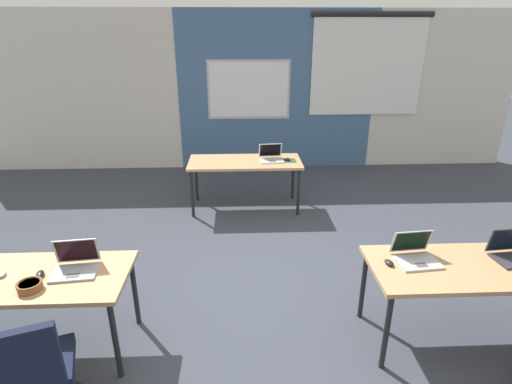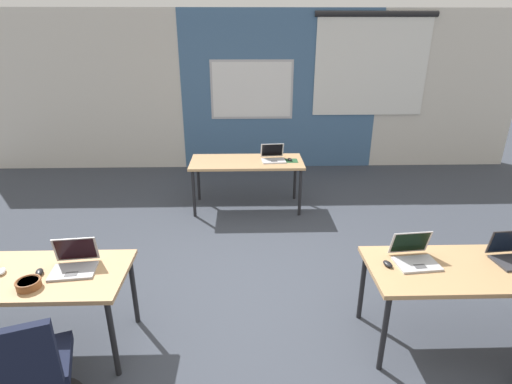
# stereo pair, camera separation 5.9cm
# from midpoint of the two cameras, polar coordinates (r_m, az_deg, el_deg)

# --- Properties ---
(ground_plane) EXTENTS (24.00, 24.00, 0.00)m
(ground_plane) POSITION_cam_midpoint_polar(r_m,az_deg,el_deg) (4.08, -0.61, -14.94)
(ground_plane) COLOR #383D47
(back_wall_assembly) EXTENTS (10.00, 0.27, 2.80)m
(back_wall_assembly) POSITION_cam_midpoint_polar(r_m,az_deg,el_deg) (7.52, -0.88, 14.14)
(back_wall_assembly) COLOR silver
(back_wall_assembly) RESTS_ON ground
(desk_near_left) EXTENTS (1.60, 0.70, 0.72)m
(desk_near_left) POSITION_cam_midpoint_polar(r_m,az_deg,el_deg) (3.63, -29.86, -10.88)
(desk_near_left) COLOR tan
(desk_near_left) RESTS_ON ground
(desk_near_right) EXTENTS (1.60, 0.70, 0.72)m
(desk_near_right) POSITION_cam_midpoint_polar(r_m,az_deg,el_deg) (3.68, 28.45, -10.17)
(desk_near_right) COLOR tan
(desk_near_right) RESTS_ON ground
(desk_far_center) EXTENTS (1.60, 0.70, 0.72)m
(desk_far_center) POSITION_cam_midpoint_polar(r_m,az_deg,el_deg) (5.74, -1.03, 3.89)
(desk_far_center) COLOR tan
(desk_far_center) RESTS_ON ground
(laptop_far_right) EXTENTS (0.35, 0.33, 0.23)m
(laptop_far_right) POSITION_cam_midpoint_polar(r_m,az_deg,el_deg) (5.74, 2.74, 5.00)
(laptop_far_right) COLOR silver
(laptop_far_right) RESTS_ON desk_far_center
(mousepad_far_right) EXTENTS (0.22, 0.19, 0.00)m
(mousepad_far_right) POSITION_cam_midpoint_polar(r_m,az_deg,el_deg) (5.74, 5.13, 4.46)
(mousepad_far_right) COLOR #23512D
(mousepad_far_right) RESTS_ON desk_far_center
(mouse_far_right) EXTENTS (0.09, 0.11, 0.03)m
(mouse_far_right) POSITION_cam_midpoint_polar(r_m,az_deg,el_deg) (5.74, 5.13, 4.64)
(mouse_far_right) COLOR black
(mouse_far_right) RESTS_ON mousepad_far_right
(laptop_near_left_inner) EXTENTS (0.36, 0.32, 0.23)m
(laptop_near_left_inner) POSITION_cam_midpoint_polar(r_m,az_deg,el_deg) (3.46, -24.00, -9.27)
(laptop_near_left_inner) COLOR #9E9EA3
(laptop_near_left_inner) RESTS_ON desk_near_left
(mouse_near_left_inner) EXTENTS (0.09, 0.11, 0.03)m
(mouse_near_left_inner) POSITION_cam_midpoint_polar(r_m,az_deg,el_deg) (3.53, -28.03, -10.02)
(mouse_near_left_inner) COLOR black
(mouse_near_left_inner) RESTS_ON desk_near_left
(chair_near_left_inner) EXTENTS (0.56, 0.61, 0.92)m
(chair_near_left_inner) POSITION_cam_midpoint_polar(r_m,az_deg,el_deg) (3.17, -28.45, -22.27)
(chair_near_left_inner) COLOR black
(chair_near_left_inner) RESTS_ON ground
(mouse_near_left_end) EXTENTS (0.08, 0.11, 0.03)m
(mouse_near_left_end) POSITION_cam_midpoint_polar(r_m,az_deg,el_deg) (3.68, -32.08, -9.55)
(mouse_near_left_end) COLOR silver
(mouse_near_left_end) RESTS_ON desk_near_left
(laptop_near_right_inner) EXTENTS (0.36, 0.33, 0.23)m
(laptop_near_right_inner) POSITION_cam_midpoint_polar(r_m,az_deg,el_deg) (3.51, 22.08, -8.46)
(laptop_near_right_inner) COLOR #B7B7BC
(laptop_near_right_inner) RESTS_ON desk_near_right
(mouse_near_right_inner) EXTENTS (0.08, 0.11, 0.03)m
(mouse_near_right_inner) POSITION_cam_midpoint_polar(r_m,az_deg,el_deg) (3.40, 18.72, -9.67)
(mouse_near_right_inner) COLOR black
(mouse_near_right_inner) RESTS_ON desk_near_right
(snack_bowl) EXTENTS (0.18, 0.18, 0.06)m
(snack_bowl) POSITION_cam_midpoint_polar(r_m,az_deg,el_deg) (3.38, -29.21, -11.29)
(snack_bowl) COLOR brown
(snack_bowl) RESTS_ON desk_near_left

